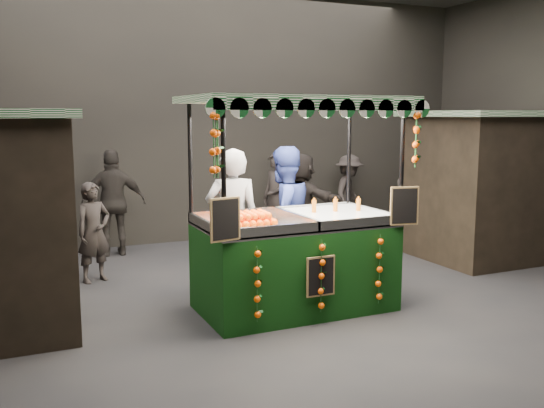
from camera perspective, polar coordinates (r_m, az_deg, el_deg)
name	(u,v)px	position (r m, az deg, el deg)	size (l,w,h in m)	color
ground	(322,311)	(7.99, 4.72, -10.06)	(12.00, 12.00, 0.00)	black
market_hall	(325,45)	(7.62, 5.04, 14.81)	(12.10, 10.10, 5.05)	black
neighbour_stall_right	(497,184)	(11.53, 20.53, 1.83)	(3.00, 2.20, 2.60)	black
juice_stall	(297,245)	(7.82, 2.37, -3.95)	(2.85, 1.68, 2.76)	black
vendor_grey	(233,223)	(8.44, -3.74, -1.76)	(0.88, 0.71, 2.08)	gray
vendor_blue	(283,216)	(8.96, 1.07, -1.15)	(1.17, 1.02, 2.08)	navy
shopper_0	(94,232)	(9.53, -16.54, -2.59)	(0.66, 0.56, 1.53)	#292321
shopper_1	(413,200)	(12.09, 13.17, 0.39)	(1.00, 0.87, 1.76)	#2B2523
shopper_2	(114,203)	(11.19, -14.75, 0.13)	(1.17, 0.57, 1.93)	#292421
shopper_3	(349,193)	(13.11, 7.30, 0.99)	(1.23, 1.19, 1.68)	#2D2725
shopper_4	(29,216)	(10.13, -22.06, -1.03)	(1.13, 0.98, 1.95)	#2C2824
shopper_5	(302,200)	(11.65, 2.88, 0.42)	(1.10, 1.75, 1.81)	#2C2623
shopper_6	(276,198)	(11.83, 0.35, 0.54)	(0.59, 0.75, 1.80)	#2C2624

